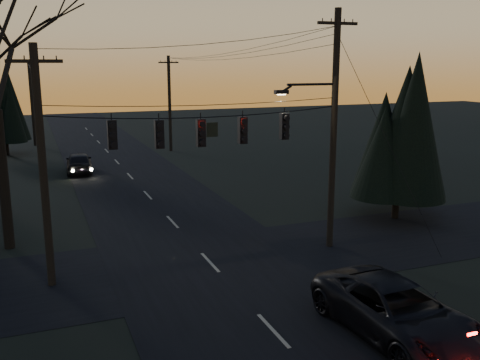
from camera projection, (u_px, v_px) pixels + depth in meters
name	position (u px, v px, depth m)	size (l,w,h in m)	color
main_road	(155.00, 203.00, 30.52)	(8.00, 120.00, 0.02)	black
cross_road	(210.00, 263.00, 21.42)	(60.00, 7.00, 0.02)	black
utility_pole_right	(329.00, 246.00, 23.39)	(5.00, 0.30, 10.00)	black
utility_pole_left	(52.00, 285.00, 19.28)	(1.80, 0.30, 8.50)	black
utility_pole_far_r	(171.00, 151.00, 48.85)	(1.80, 0.30, 8.50)	black
utility_pole_far_l	(35.00, 145.00, 52.01)	(0.30, 0.30, 8.00)	black
span_signal_assembly	(202.00, 131.00, 20.20)	(11.50, 0.44, 1.50)	black
evergreen_right	(400.00, 133.00, 26.66)	(4.56, 4.56, 7.65)	black
evergreen_dist	(3.00, 111.00, 45.71)	(3.59, 3.59, 6.52)	black
suv_near	(397.00, 311.00, 15.50)	(2.65, 5.76, 1.60)	black
sedan_oncoming_a	(79.00, 163.00, 38.88)	(1.77, 4.40, 1.50)	black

